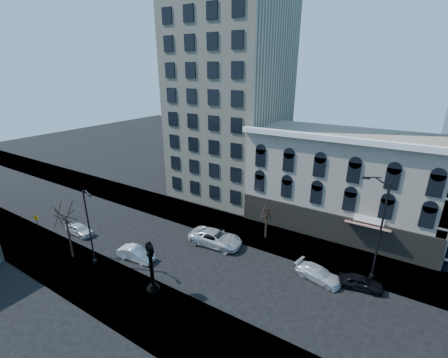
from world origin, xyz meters
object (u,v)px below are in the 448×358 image
Objects in this scene: street_lamp_near at (88,208)px; car_near_a at (79,230)px; warning_sign at (37,220)px; street_clock at (152,269)px; car_near_b at (136,254)px.

street_lamp_near is 2.18× the size of car_near_a.
street_clock is at bearing -17.42° from warning_sign.
warning_sign is at bearing -165.63° from street_lamp_near.
street_lamp_near is at bearing -154.05° from street_clock.
street_clock reaches higher than warning_sign.
car_near_a is 0.95× the size of car_near_b.
warning_sign is (-19.37, 0.19, -0.65)m from street_clock.
street_lamp_near is at bearing 135.74° from car_near_b.
street_clock reaches higher than car_near_a.
warning_sign is 14.56m from car_near_b.
warning_sign is (-11.87, 0.53, -4.80)m from street_lamp_near.
street_lamp_near reaches higher than car_near_a.
car_near_a is (-7.39, 3.04, -5.94)m from street_lamp_near.
car_near_b is at bearing 68.51° from street_lamp_near.
car_near_a is at bearing 12.37° from warning_sign.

